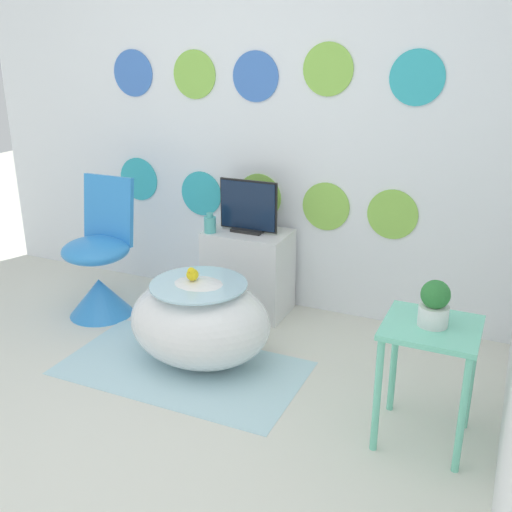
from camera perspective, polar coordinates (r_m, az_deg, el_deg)
The scene contains 11 objects.
ground_plane at distance 2.73m, azimuth -18.55°, elevation -19.94°, with size 12.00×12.00×0.00m, color silver.
wall_back_dotted at distance 3.87m, azimuth 0.48°, elevation 13.92°, with size 4.26×0.05×2.60m.
rug at distance 3.37m, azimuth -6.97°, elevation -10.55°, with size 1.32×0.73×0.01m.
bathtub at distance 3.32m, azimuth -5.37°, elevation -6.21°, with size 0.80×0.64×0.48m.
rubber_duck at distance 3.22m, azimuth -6.10°, elevation -1.72°, with size 0.07×0.07×0.08m.
chair at distance 3.99m, azimuth -14.71°, elevation -1.55°, with size 0.43×0.43×0.89m.
tv_cabinet at distance 3.91m, azimuth -0.73°, elevation -1.49°, with size 0.53×0.35×0.55m.
tv at distance 3.77m, azimuth -0.75°, elevation 4.52°, with size 0.39×0.12×0.33m.
vase at distance 3.79m, azimuth -4.40°, elevation 3.05°, with size 0.08×0.08×0.13m.
side_table at distance 2.71m, azimuth 16.18°, elevation -8.59°, with size 0.40×0.38×0.57m.
potted_plant_left at distance 2.61m, azimuth 16.64°, elevation -4.38°, with size 0.13×0.13×0.20m.
Camera 1 is at (1.56, -1.46, 1.71)m, focal length 42.00 mm.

